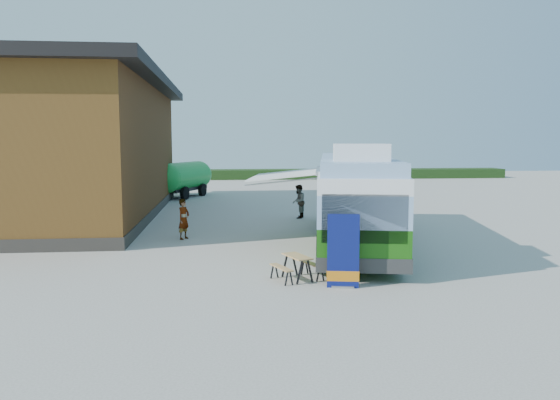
{
  "coord_description": "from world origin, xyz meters",
  "views": [
    {
      "loc": [
        -2.71,
        -20.52,
        4.09
      ],
      "look_at": [
        -0.21,
        4.03,
        1.4
      ],
      "focal_mm": 35.0,
      "sensor_mm": 36.0,
      "label": 1
    }
  ],
  "objects": [
    {
      "name": "person_b",
      "position": [
        1.17,
        7.89,
        0.89
      ],
      "size": [
        0.91,
        1.03,
        1.78
      ],
      "primitive_type": "imported",
      "rotation": [
        0.0,
        0.0,
        -1.88
      ],
      "color": "#999999",
      "rests_on": "ground"
    },
    {
      "name": "person_a",
      "position": [
        -4.42,
        2.24,
        0.84
      ],
      "size": [
        0.68,
        0.73,
        1.68
      ],
      "primitive_type": "imported",
      "rotation": [
        0.0,
        0.0,
        0.98
      ],
      "color": "#999999",
      "rests_on": "ground"
    },
    {
      "name": "picnic_table",
      "position": [
        -0.61,
        -4.9,
        0.54
      ],
      "size": [
        1.58,
        1.5,
        0.72
      ],
      "rotation": [
        0.0,
        0.0,
        0.36
      ],
      "color": "tan",
      "rests_on": "ground"
    },
    {
      "name": "awning",
      "position": [
        -0.17,
        0.46,
        2.91
      ],
      "size": [
        3.4,
        4.7,
        0.53
      ],
      "rotation": [
        0.0,
        0.0,
        -0.19
      ],
      "color": "white",
      "rests_on": "ground"
    },
    {
      "name": "barn",
      "position": [
        -10.5,
        10.0,
        3.59
      ],
      "size": [
        9.6,
        21.2,
        7.5
      ],
      "color": "brown",
      "rests_on": "ground"
    },
    {
      "name": "slurry_tanker",
      "position": [
        -5.65,
        19.33,
        1.47
      ],
      "size": [
        3.91,
        6.42,
        2.55
      ],
      "rotation": [
        0.0,
        0.0,
        -0.43
      ],
      "color": "green",
      "rests_on": "ground"
    },
    {
      "name": "ground",
      "position": [
        0.0,
        0.0,
        0.0
      ],
      "size": [
        100.0,
        100.0,
        0.0
      ],
      "primitive_type": "plane",
      "color": "#BCB7AD",
      "rests_on": "ground"
    },
    {
      "name": "bus",
      "position": [
        2.39,
        0.66,
        1.91
      ],
      "size": [
        5.1,
        13.26,
        3.99
      ],
      "rotation": [
        0.0,
        0.0,
        -0.19
      ],
      "color": "#276811",
      "rests_on": "ground"
    },
    {
      "name": "hedge",
      "position": [
        8.0,
        38.0,
        0.5
      ],
      "size": [
        40.0,
        3.0,
        1.0
      ],
      "primitive_type": "cube",
      "color": "#264419",
      "rests_on": "ground"
    },
    {
      "name": "banner",
      "position": [
        0.54,
        -5.92,
        0.85
      ],
      "size": [
        0.9,
        0.29,
        2.08
      ],
      "rotation": [
        0.0,
        0.0,
        -0.19
      ],
      "color": "#0B1459",
      "rests_on": "ground"
    }
  ]
}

